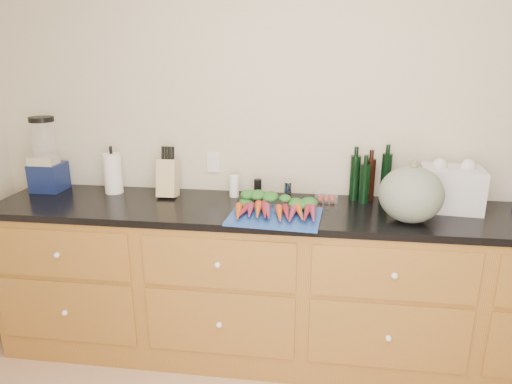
# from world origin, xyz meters

# --- Properties ---
(wall_back) EXTENTS (4.10, 0.05, 2.60)m
(wall_back) POSITION_xyz_m (0.00, 1.62, 1.30)
(wall_back) COLOR beige
(wall_back) RESTS_ON ground
(cabinets) EXTENTS (3.60, 0.64, 0.90)m
(cabinets) POSITION_xyz_m (0.00, 1.30, 0.45)
(cabinets) COLOR brown
(cabinets) RESTS_ON ground
(countertop) EXTENTS (3.64, 0.62, 0.04)m
(countertop) POSITION_xyz_m (0.00, 1.30, 0.92)
(countertop) COLOR black
(countertop) RESTS_ON cabinets
(cutting_board) EXTENTS (0.51, 0.40, 0.01)m
(cutting_board) POSITION_xyz_m (-0.17, 1.14, 0.95)
(cutting_board) COLOR #1B4096
(cutting_board) RESTS_ON countertop
(carrots) EXTENTS (0.43, 0.32, 0.06)m
(carrots) POSITION_xyz_m (-0.17, 1.18, 0.98)
(carrots) COLOR #BF4A16
(carrots) RESTS_ON cutting_board
(squash) EXTENTS (0.33, 0.33, 0.29)m
(squash) POSITION_xyz_m (0.53, 1.18, 1.09)
(squash) COLOR #566656
(squash) RESTS_ON countertop
(blender_appliance) EXTENTS (0.19, 0.19, 0.47)m
(blender_appliance) POSITION_xyz_m (-1.64, 1.46, 1.14)
(blender_appliance) COLOR #101B4B
(blender_appliance) RESTS_ON countertop
(paper_towel) EXTENTS (0.11, 0.11, 0.25)m
(paper_towel) POSITION_xyz_m (-1.21, 1.46, 1.06)
(paper_towel) COLOR white
(paper_towel) RESTS_ON countertop
(knife_block) EXTENTS (0.11, 0.11, 0.23)m
(knife_block) POSITION_xyz_m (-0.85, 1.44, 1.05)
(knife_block) COLOR tan
(knife_block) RESTS_ON countertop
(grinder_salt) EXTENTS (0.06, 0.06, 0.13)m
(grinder_salt) POSITION_xyz_m (-0.45, 1.48, 1.01)
(grinder_salt) COLOR white
(grinder_salt) RESTS_ON countertop
(grinder_pepper) EXTENTS (0.05, 0.05, 0.11)m
(grinder_pepper) POSITION_xyz_m (-0.30, 1.48, 1.00)
(grinder_pepper) COLOR black
(grinder_pepper) RESTS_ON countertop
(canister_chrome) EXTENTS (0.05, 0.05, 0.10)m
(canister_chrome) POSITION_xyz_m (-0.12, 1.48, 0.99)
(canister_chrome) COLOR white
(canister_chrome) RESTS_ON countertop
(tomato_box) EXTENTS (0.13, 0.11, 0.06)m
(tomato_box) POSITION_xyz_m (0.11, 1.47, 0.97)
(tomato_box) COLOR white
(tomato_box) RESTS_ON countertop
(bottles) EXTENTS (0.24, 0.12, 0.28)m
(bottles) POSITION_xyz_m (0.35, 1.51, 1.07)
(bottles) COLOR black
(bottles) RESTS_ON countertop
(grocery_bag) EXTENTS (0.35, 0.29, 0.24)m
(grocery_bag) POSITION_xyz_m (0.79, 1.42, 1.06)
(grocery_bag) COLOR silver
(grocery_bag) RESTS_ON countertop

